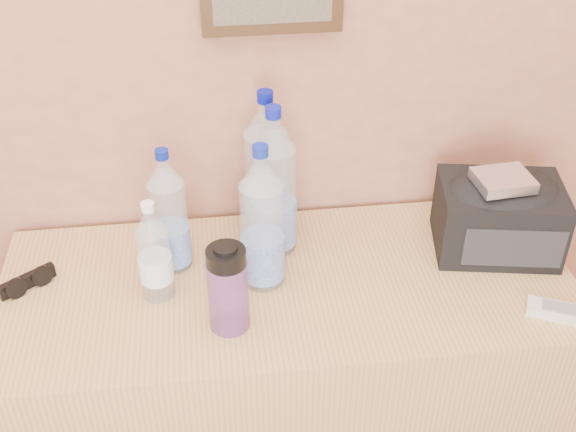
{
  "coord_description": "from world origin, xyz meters",
  "views": [
    {
      "loc": [
        0.12,
        0.5,
        1.85
      ],
      "look_at": [
        0.28,
        1.71,
        0.98
      ],
      "focal_mm": 45.0,
      "sensor_mm": 36.0,
      "label": 1
    }
  ],
  "objects_px": {
    "dresser": "(288,401)",
    "pet_large_b": "(274,189)",
    "pet_large_d": "(262,224)",
    "ac_remote": "(564,313)",
    "foil_packet": "(503,180)",
    "pet_large_a": "(169,216)",
    "pet_large_c": "(267,174)",
    "sunglasses": "(27,281)",
    "toiletry_bag": "(499,214)",
    "nalgene_bottle": "(228,288)",
    "pet_small": "(154,256)"
  },
  "relations": [
    {
      "from": "pet_large_d",
      "to": "dresser",
      "type": "bearing_deg",
      "value": -14.25
    },
    {
      "from": "dresser",
      "to": "foil_packet",
      "type": "relative_size",
      "value": 10.68
    },
    {
      "from": "pet_large_a",
      "to": "pet_large_b",
      "type": "bearing_deg",
      "value": 9.09
    },
    {
      "from": "pet_large_d",
      "to": "ac_remote",
      "type": "relative_size",
      "value": 2.27
    },
    {
      "from": "pet_large_a",
      "to": "pet_large_b",
      "type": "xyz_separation_m",
      "value": [
        0.24,
        0.04,
        0.03
      ]
    },
    {
      "from": "pet_large_c",
      "to": "foil_packet",
      "type": "xyz_separation_m",
      "value": [
        0.51,
        -0.14,
        0.03
      ]
    },
    {
      "from": "ac_remote",
      "to": "pet_large_a",
      "type": "bearing_deg",
      "value": -173.79
    },
    {
      "from": "sunglasses",
      "to": "toiletry_bag",
      "type": "relative_size",
      "value": 0.47
    },
    {
      "from": "dresser",
      "to": "pet_large_b",
      "type": "height_order",
      "value": "pet_large_b"
    },
    {
      "from": "dresser",
      "to": "nalgene_bottle",
      "type": "height_order",
      "value": "nalgene_bottle"
    },
    {
      "from": "nalgene_bottle",
      "to": "toiletry_bag",
      "type": "bearing_deg",
      "value": 16.31
    },
    {
      "from": "pet_large_b",
      "to": "foil_packet",
      "type": "distance_m",
      "value": 0.5
    },
    {
      "from": "pet_large_b",
      "to": "sunglasses",
      "type": "height_order",
      "value": "pet_large_b"
    },
    {
      "from": "pet_large_d",
      "to": "toiletry_bag",
      "type": "relative_size",
      "value": 1.25
    },
    {
      "from": "pet_large_c",
      "to": "foil_packet",
      "type": "relative_size",
      "value": 3.13
    },
    {
      "from": "sunglasses",
      "to": "foil_packet",
      "type": "relative_size",
      "value": 1.07
    },
    {
      "from": "foil_packet",
      "to": "ac_remote",
      "type": "bearing_deg",
      "value": -71.12
    },
    {
      "from": "dresser",
      "to": "foil_packet",
      "type": "distance_m",
      "value": 0.77
    },
    {
      "from": "pet_large_a",
      "to": "pet_large_d",
      "type": "height_order",
      "value": "pet_large_d"
    },
    {
      "from": "pet_large_a",
      "to": "sunglasses",
      "type": "xyz_separation_m",
      "value": [
        -0.32,
        -0.04,
        -0.12
      ]
    },
    {
      "from": "foil_packet",
      "to": "sunglasses",
      "type": "bearing_deg",
      "value": 179.54
    },
    {
      "from": "toiletry_bag",
      "to": "foil_packet",
      "type": "distance_m",
      "value": 0.11
    },
    {
      "from": "pet_large_a",
      "to": "pet_large_d",
      "type": "bearing_deg",
      "value": -22.34
    },
    {
      "from": "pet_large_a",
      "to": "nalgene_bottle",
      "type": "relative_size",
      "value": 1.48
    },
    {
      "from": "pet_small",
      "to": "ac_remote",
      "type": "relative_size",
      "value": 1.58
    },
    {
      "from": "ac_remote",
      "to": "pet_small",
      "type": "bearing_deg",
      "value": -166.71
    },
    {
      "from": "pet_large_a",
      "to": "pet_large_b",
      "type": "height_order",
      "value": "pet_large_b"
    },
    {
      "from": "pet_large_c",
      "to": "sunglasses",
      "type": "xyz_separation_m",
      "value": [
        -0.54,
        -0.14,
        -0.15
      ]
    },
    {
      "from": "foil_packet",
      "to": "pet_large_c",
      "type": "bearing_deg",
      "value": 164.11
    },
    {
      "from": "pet_large_b",
      "to": "foil_packet",
      "type": "xyz_separation_m",
      "value": [
        0.49,
        -0.09,
        0.04
      ]
    },
    {
      "from": "pet_large_a",
      "to": "ac_remote",
      "type": "height_order",
      "value": "pet_large_a"
    },
    {
      "from": "ac_remote",
      "to": "nalgene_bottle",
      "type": "bearing_deg",
      "value": -159.97
    },
    {
      "from": "dresser",
      "to": "pet_small",
      "type": "bearing_deg",
      "value": -178.73
    },
    {
      "from": "pet_large_b",
      "to": "toiletry_bag",
      "type": "height_order",
      "value": "pet_large_b"
    },
    {
      "from": "pet_small",
      "to": "nalgene_bottle",
      "type": "relative_size",
      "value": 1.18
    },
    {
      "from": "ac_remote",
      "to": "toiletry_bag",
      "type": "distance_m",
      "value": 0.27
    },
    {
      "from": "pet_large_b",
      "to": "pet_large_a",
      "type": "bearing_deg",
      "value": -170.91
    },
    {
      "from": "ac_remote",
      "to": "foil_packet",
      "type": "distance_m",
      "value": 0.31
    },
    {
      "from": "pet_large_d",
      "to": "nalgene_bottle",
      "type": "relative_size",
      "value": 1.68
    },
    {
      "from": "foil_packet",
      "to": "toiletry_bag",
      "type": "bearing_deg",
      "value": 50.27
    },
    {
      "from": "pet_large_a",
      "to": "pet_large_c",
      "type": "distance_m",
      "value": 0.25
    },
    {
      "from": "pet_large_b",
      "to": "pet_large_d",
      "type": "xyz_separation_m",
      "value": [
        -0.04,
        -0.12,
        -0.01
      ]
    },
    {
      "from": "pet_large_c",
      "to": "toiletry_bag",
      "type": "distance_m",
      "value": 0.54
    },
    {
      "from": "dresser",
      "to": "pet_large_a",
      "type": "xyz_separation_m",
      "value": [
        -0.25,
        0.09,
        0.53
      ]
    },
    {
      "from": "dresser",
      "to": "pet_large_b",
      "type": "relative_size",
      "value": 3.51
    },
    {
      "from": "pet_large_c",
      "to": "sunglasses",
      "type": "relative_size",
      "value": 2.91
    },
    {
      "from": "pet_large_d",
      "to": "toiletry_bag",
      "type": "distance_m",
      "value": 0.56
    },
    {
      "from": "dresser",
      "to": "sunglasses",
      "type": "relative_size",
      "value": 9.94
    },
    {
      "from": "dresser",
      "to": "pet_large_d",
      "type": "distance_m",
      "value": 0.55
    },
    {
      "from": "toiletry_bag",
      "to": "sunglasses",
      "type": "bearing_deg",
      "value": -168.95
    }
  ]
}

